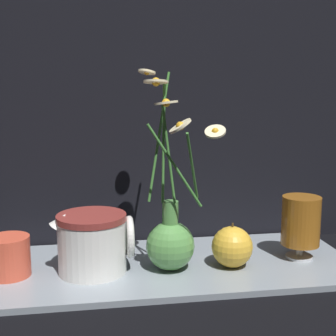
% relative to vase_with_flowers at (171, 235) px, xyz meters
% --- Properties ---
extents(ground_plane, '(6.00, 6.00, 0.00)m').
position_rel_vase_with_flowers_xyz_m(ground_plane, '(-0.00, 0.03, -0.08)').
color(ground_plane, black).
extents(shelf, '(0.76, 0.31, 0.01)m').
position_rel_vase_with_flowers_xyz_m(shelf, '(-0.00, 0.03, -0.08)').
color(shelf, gray).
rests_on(shelf, ground_plane).
extents(backdrop_wall, '(1.26, 0.02, 1.10)m').
position_rel_vase_with_flowers_xyz_m(backdrop_wall, '(-0.00, 0.20, 0.47)').
color(backdrop_wall, black).
rests_on(backdrop_wall, ground_plane).
extents(vase_with_flowers, '(0.16, 0.19, 0.39)m').
position_rel_vase_with_flowers_xyz_m(vase_with_flowers, '(0.00, 0.00, 0.00)').
color(vase_with_flowers, '#59994C').
rests_on(vase_with_flowers, shelf).
extents(yellow_mug, '(0.09, 0.08, 0.08)m').
position_rel_vase_with_flowers_xyz_m(yellow_mug, '(-0.31, 0.02, -0.03)').
color(yellow_mug, '#DB5138').
rests_on(yellow_mug, shelf).
extents(ceramic_pitcher, '(0.16, 0.13, 0.13)m').
position_rel_vase_with_flowers_xyz_m(ceramic_pitcher, '(-0.15, 0.01, -0.01)').
color(ceramic_pitcher, white).
rests_on(ceramic_pitcher, shelf).
extents(tea_glass, '(0.08, 0.08, 0.13)m').
position_rel_vase_with_flowers_xyz_m(tea_glass, '(0.28, 0.02, 0.01)').
color(tea_glass, silver).
rests_on(tea_glass, shelf).
extents(orange_fruit, '(0.08, 0.08, 0.09)m').
position_rel_vase_with_flowers_xyz_m(orange_fruit, '(0.12, -0.01, -0.03)').
color(orange_fruit, gold).
rests_on(orange_fruit, shelf).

